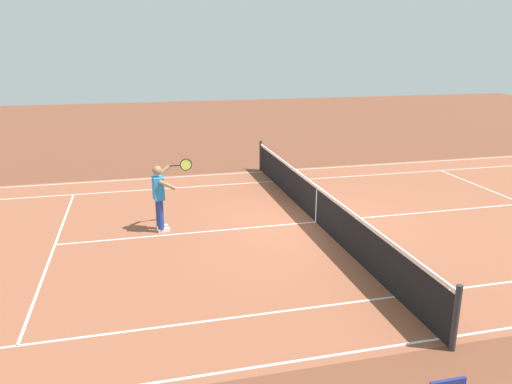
# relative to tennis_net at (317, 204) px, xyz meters

# --- Properties ---
(ground_plane) EXTENTS (60.00, 60.00, 0.00)m
(ground_plane) POSITION_rel_tennis_net_xyz_m (0.00, 0.00, -0.49)
(ground_plane) COLOR brown
(court_slab) EXTENTS (24.20, 11.40, 0.00)m
(court_slab) POSITION_rel_tennis_net_xyz_m (0.00, 0.00, -0.49)
(court_slab) COLOR #935138
(court_slab) RESTS_ON ground_plane
(court_line_markings) EXTENTS (23.85, 11.05, 0.01)m
(court_line_markings) POSITION_rel_tennis_net_xyz_m (0.00, 0.00, -0.49)
(court_line_markings) COLOR white
(court_line_markings) RESTS_ON ground_plane
(tennis_net) EXTENTS (0.10, 11.70, 1.08)m
(tennis_net) POSITION_rel_tennis_net_xyz_m (0.00, 0.00, 0.00)
(tennis_net) COLOR #2D2D33
(tennis_net) RESTS_ON ground_plane
(tennis_player_near) EXTENTS (1.03, 0.80, 1.70)m
(tennis_player_near) POSITION_rel_tennis_net_xyz_m (3.94, -0.38, 0.44)
(tennis_player_near) COLOR navy
(tennis_player_near) RESTS_ON ground_plane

